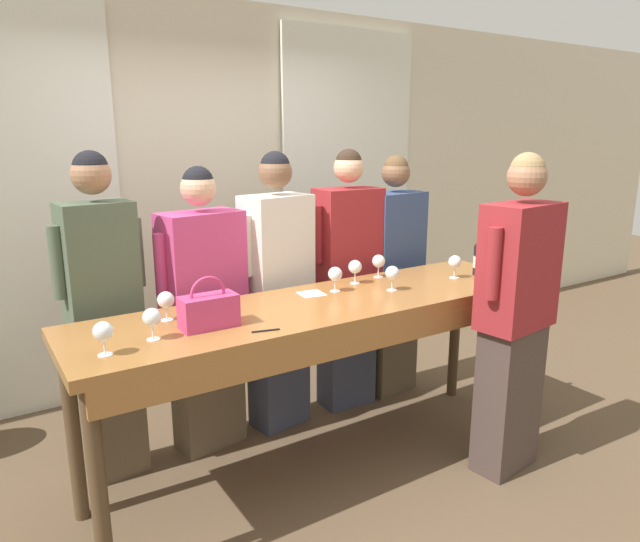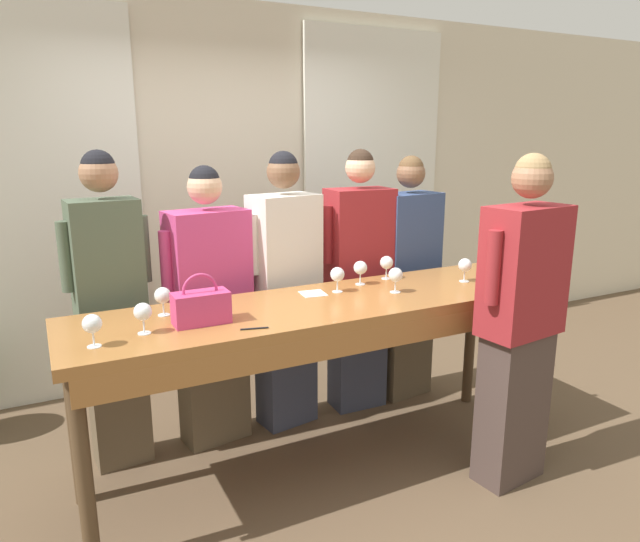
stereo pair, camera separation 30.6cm
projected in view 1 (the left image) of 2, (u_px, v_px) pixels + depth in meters
name	position (u px, v px, depth m)	size (l,w,h in m)	color
ground_plane	(327.00, 465.00, 3.27)	(18.00, 18.00, 0.00)	brown
wall_back	(205.00, 194.00, 4.32)	(12.00, 0.06, 2.80)	beige
curtain_panel_left	(16.00, 216.00, 3.60)	(1.30, 0.03, 2.69)	white
curtain_panel_right	(349.00, 193.00, 4.96)	(1.30, 0.03, 2.69)	white
tasting_bar	(329.00, 320.00, 3.05)	(2.69, 0.70, 0.98)	#9E6633
wine_bottle	(479.00, 257.00, 3.58)	(0.07, 0.07, 0.31)	black
handbag	(209.00, 310.00, 2.61)	(0.26, 0.13, 0.24)	#C63870
wine_glass_front_left	(103.00, 332.00, 2.27)	(0.08, 0.08, 0.14)	white
wine_glass_front_mid	(152.00, 318.00, 2.45)	(0.08, 0.08, 0.14)	white
wine_glass_front_right	(455.00, 263.00, 3.50)	(0.08, 0.08, 0.14)	white
wine_glass_center_left	(355.00, 267.00, 3.37)	(0.08, 0.08, 0.14)	white
wine_glass_center_mid	(335.00, 274.00, 3.20)	(0.08, 0.08, 0.14)	white
wine_glass_center_right	(379.00, 262.00, 3.52)	(0.08, 0.08, 0.14)	white
wine_glass_back_left	(392.00, 273.00, 3.22)	(0.08, 0.08, 0.14)	white
wine_glass_back_mid	(166.00, 300.00, 2.70)	(0.08, 0.08, 0.14)	white
napkin	(312.00, 294.00, 3.17)	(0.15, 0.15, 0.00)	white
pen	(266.00, 331.00, 2.57)	(0.13, 0.04, 0.01)	black
guest_olive_jacket	(104.00, 315.00, 3.00)	(0.47, 0.26, 1.77)	brown
guest_pink_top	(204.00, 311.00, 3.30)	(0.57, 0.31, 1.68)	brown
guest_cream_sweater	(277.00, 292.00, 3.55)	(0.52, 0.32, 1.75)	#383D51
guest_striped_shirt	(347.00, 280.00, 3.83)	(0.53, 0.27, 1.76)	#383D51
guest_navy_coat	(393.00, 276.00, 4.04)	(0.54, 0.29, 1.71)	brown
host_pouring	(515.00, 316.00, 3.06)	(0.56, 0.29, 1.76)	#473833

